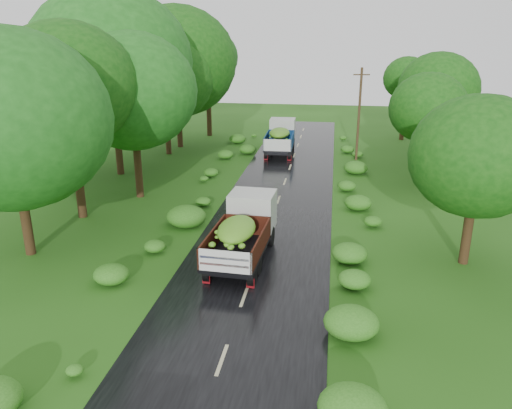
# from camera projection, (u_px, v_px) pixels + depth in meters

# --- Properties ---
(ground) EXTENTS (120.00, 120.00, 0.00)m
(ground) POSITION_uv_depth(u_px,v_px,m) (222.00, 360.00, 15.51)
(ground) COLOR #1D480F
(ground) RESTS_ON ground
(road) EXTENTS (6.50, 80.00, 0.02)m
(road) POSITION_uv_depth(u_px,v_px,m) (249.00, 284.00, 20.18)
(road) COLOR black
(road) RESTS_ON ground
(road_lines) EXTENTS (0.12, 69.60, 0.00)m
(road_lines) POSITION_uv_depth(u_px,v_px,m) (253.00, 273.00, 21.11)
(road_lines) COLOR #BFB78C
(road_lines) RESTS_ON road
(truck_near) EXTENTS (2.44, 6.15, 2.54)m
(truck_near) POSITION_uv_depth(u_px,v_px,m) (244.00, 228.00, 22.14)
(truck_near) COLOR black
(truck_near) RESTS_ON ground
(truck_far) EXTENTS (2.34, 6.28, 2.62)m
(truck_far) POSITION_uv_depth(u_px,v_px,m) (281.00, 136.00, 42.04)
(truck_far) COLOR black
(truck_far) RESTS_ON ground
(utility_pole) EXTENTS (1.27, 0.22, 7.21)m
(utility_pole) POSITION_uv_depth(u_px,v_px,m) (359.00, 114.00, 39.01)
(utility_pole) COLOR #382616
(utility_pole) RESTS_ON ground
(trees_left) EXTENTS (7.68, 32.70, 9.93)m
(trees_left) POSITION_uv_depth(u_px,v_px,m) (136.00, 75.00, 34.13)
(trees_left) COLOR black
(trees_left) RESTS_ON ground
(trees_right) EXTENTS (5.28, 30.80, 7.23)m
(trees_right) POSITION_uv_depth(u_px,v_px,m) (435.00, 103.00, 33.46)
(trees_right) COLOR black
(trees_right) RESTS_ON ground
(shrubs) EXTENTS (11.90, 44.00, 0.70)m
(shrubs) POSITION_uv_depth(u_px,v_px,m) (275.00, 205.00, 28.49)
(shrubs) COLOR #296918
(shrubs) RESTS_ON ground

